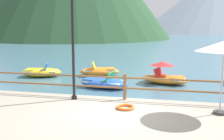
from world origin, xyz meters
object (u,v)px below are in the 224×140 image
object	(u,v)px
life_ring	(125,107)
pedal_boat_2	(100,71)
pedal_boat_3	(103,83)
lamp_post	(73,31)
beach_umbrella	(224,47)
pedal_boat_1	(41,72)
pedal_boat_4	(164,76)

from	to	relation	value
life_ring	pedal_boat_2	xyz separation A→B (m)	(-2.95, 7.64, -0.16)
pedal_boat_3	lamp_post	bearing A→B (deg)	-91.96
life_ring	pedal_boat_2	size ratio (longest dim) A/B	0.23
life_ring	beach_umbrella	bearing A→B (deg)	2.10
pedal_boat_1	pedal_boat_3	xyz separation A→B (m)	(4.43, -2.05, -0.03)
pedal_boat_2	pedal_boat_1	bearing A→B (deg)	-162.88
pedal_boat_1	pedal_boat_2	distance (m)	3.56
lamp_post	pedal_boat_1	xyz separation A→B (m)	(-4.30, 5.84, -2.60)
pedal_boat_4	pedal_boat_2	bearing A→B (deg)	160.69
pedal_boat_3	pedal_boat_4	xyz separation A→B (m)	(2.94, 1.70, 0.13)
beach_umbrella	pedal_boat_1	xyz separation A→B (m)	(-9.26, 6.48, -2.16)
beach_umbrella	pedal_boat_1	world-z (taller)	beach_umbrella
pedal_boat_1	life_ring	bearing A→B (deg)	-46.09
lamp_post	pedal_boat_3	world-z (taller)	lamp_post
pedal_boat_2	pedal_boat_4	xyz separation A→B (m)	(3.97, -1.39, 0.10)
lamp_post	pedal_boat_2	xyz separation A→B (m)	(-0.90, 6.89, -2.60)
life_ring	lamp_post	bearing A→B (deg)	159.93
pedal_boat_3	pedal_boat_2	bearing A→B (deg)	108.44
lamp_post	life_ring	xyz separation A→B (m)	(2.04, -0.75, -2.44)
pedal_boat_1	pedal_boat_2	world-z (taller)	same
pedal_boat_1	pedal_boat_3	world-z (taller)	pedal_boat_1
lamp_post	life_ring	bearing A→B (deg)	-20.07
pedal_boat_3	pedal_boat_1	bearing A→B (deg)	155.20
pedal_boat_1	beach_umbrella	bearing A→B (deg)	-34.99
lamp_post	pedal_boat_2	distance (m)	7.42
lamp_post	pedal_boat_3	size ratio (longest dim) A/B	1.49
beach_umbrella	pedal_boat_4	size ratio (longest dim) A/B	0.80
pedal_boat_1	pedal_boat_2	bearing A→B (deg)	17.12
lamp_post	pedal_boat_2	size ratio (longest dim) A/B	1.55
lamp_post	pedal_boat_3	distance (m)	4.62
pedal_boat_3	beach_umbrella	bearing A→B (deg)	-42.56
pedal_boat_1	pedal_boat_3	bearing A→B (deg)	-24.80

